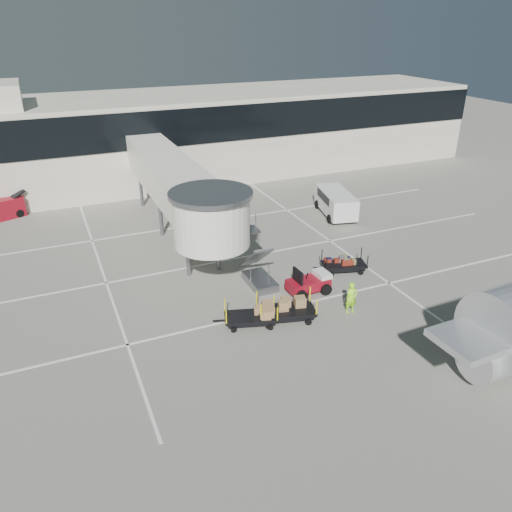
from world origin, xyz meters
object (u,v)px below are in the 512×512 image
(baggage_tug, at_px, (309,283))
(minivan, at_px, (335,201))
(box_cart_near, at_px, (284,310))
(ground_worker, at_px, (351,298))
(box_cart_far, at_px, (251,317))
(suitcase_cart, at_px, (345,264))

(baggage_tug, height_order, minivan, minivan)
(box_cart_near, xyz_separation_m, minivan, (10.97, 12.62, 0.60))
(minivan, bearing_deg, box_cart_near, -117.82)
(box_cart_near, distance_m, ground_worker, 3.83)
(baggage_tug, distance_m, ground_worker, 3.06)
(box_cart_far, bearing_deg, box_cart_near, 8.96)
(baggage_tug, relative_size, suitcase_cart, 0.75)
(baggage_tug, distance_m, box_cart_near, 3.38)
(suitcase_cart, distance_m, box_cart_near, 7.06)
(box_cart_far, relative_size, ground_worker, 1.90)
(ground_worker, xyz_separation_m, minivan, (7.24, 13.43, 0.26))
(baggage_tug, xyz_separation_m, ground_worker, (1.04, -2.86, 0.31))
(suitcase_cart, bearing_deg, baggage_tug, -140.69)
(box_cart_far, xyz_separation_m, ground_worker, (5.54, -1.06, 0.46))
(ground_worker, bearing_deg, baggage_tug, 115.79)
(box_cart_near, bearing_deg, minivan, 63.36)
(baggage_tug, xyz_separation_m, box_cart_far, (-4.50, -1.80, -0.15))
(suitcase_cart, relative_size, ground_worker, 1.89)
(box_cart_near, bearing_deg, baggage_tug, 51.65)
(suitcase_cart, relative_size, box_cart_near, 0.89)
(baggage_tug, xyz_separation_m, minivan, (8.28, 10.57, 0.56))
(box_cart_near, xyz_separation_m, ground_worker, (3.73, -0.81, 0.34))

